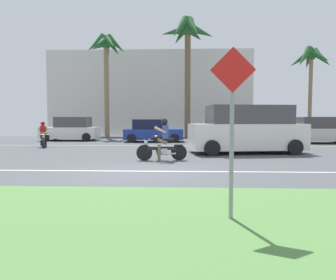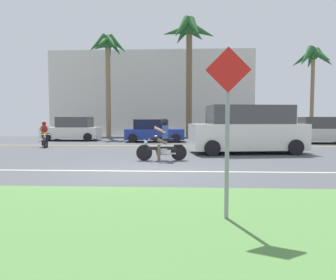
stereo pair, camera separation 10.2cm
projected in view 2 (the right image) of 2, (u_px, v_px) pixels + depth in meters
The scene contains 16 objects.
ground at pixel (150, 159), 11.60m from camera, with size 56.00×30.00×0.04m, color #4C4F54.
grass_median at pixel (98, 217), 4.52m from camera, with size 56.00×3.80×0.06m, color #548442.
lane_line_near at pixel (139, 171), 8.74m from camera, with size 50.40×0.12×0.01m, color silver.
lane_line_far at pixel (161, 146), 17.28m from camera, with size 50.40×0.12×0.01m, color yellow.
motorcyclist at pixel (162, 143), 11.00m from camera, with size 1.79×0.58×1.50m.
suv_nearby at pixel (248, 130), 13.43m from camera, with size 5.14×2.66×2.06m.
parked_car_0 at pixel (73, 130), 21.82m from camera, with size 3.92×2.08×1.64m.
parked_car_1 at pixel (154, 131), 20.49m from camera, with size 3.91×2.07×1.47m.
parked_car_2 at pixel (234, 130), 19.66m from camera, with size 3.73×2.01×1.67m.
parked_car_3 at pixel (319, 131), 19.19m from camera, with size 4.47×2.02×1.62m.
palm_tree_0 at pixel (108, 52), 24.26m from camera, with size 3.24×3.34×8.15m.
palm_tree_1 at pixel (189, 39), 23.82m from camera, with size 4.33×4.07×9.27m.
palm_tree_2 at pixel (313, 62), 22.70m from camera, with size 3.16×3.27×6.80m.
motorcyclist_distant at pixel (44, 136), 16.49m from camera, with size 0.81×1.48×1.35m.
street_sign at pixel (228, 117), 4.28m from camera, with size 0.62×0.06×2.44m.
building_far at pixel (153, 95), 29.38m from camera, with size 18.29×4.00×7.60m, color beige.
Camera 2 is at (1.24, -8.48, 1.45)m, focal length 33.21 mm.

